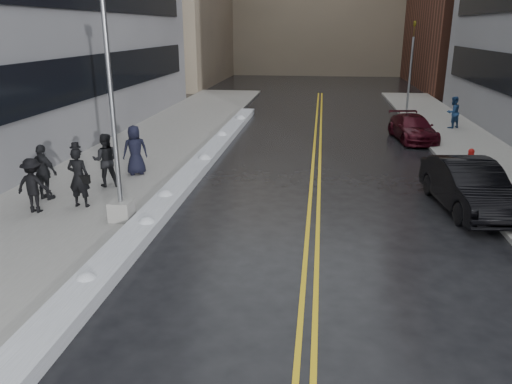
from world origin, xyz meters
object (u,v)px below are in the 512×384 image
(traffic_signal, at_px, (411,64))
(pedestrian_fedora, at_px, (79,177))
(lamppost, at_px, (115,144))
(car_black, at_px, (469,186))
(pedestrian_east, at_px, (453,112))
(car_maroon, at_px, (413,128))
(fire_hydrant, at_px, (471,156))
(pedestrian_c, at_px, (135,150))
(pedestrian_d, at_px, (44,172))
(pedestrian_e, at_px, (33,185))
(pedestrian_b, at_px, (106,160))

(traffic_signal, distance_m, pedestrian_fedora, 25.11)
(lamppost, bearing_deg, car_black, 14.12)
(pedestrian_east, xyz_separation_m, car_maroon, (-2.72, -3.02, -0.41))
(lamppost, xyz_separation_m, fire_hydrant, (12.30, 8.00, -1.98))
(fire_hydrant, height_order, car_maroon, car_maroon)
(pedestrian_c, height_order, car_black, pedestrian_c)
(pedestrian_d, xyz_separation_m, pedestrian_e, (0.31, -1.19, -0.08))
(car_maroon, bearing_deg, lamppost, -135.58)
(pedestrian_fedora, xyz_separation_m, pedestrian_b, (-0.05, 2.24, -0.00))
(pedestrian_fedora, height_order, pedestrian_e, pedestrian_fedora)
(car_maroon, bearing_deg, traffic_signal, 76.32)
(pedestrian_fedora, relative_size, pedestrian_d, 1.03)
(traffic_signal, bearing_deg, pedestrian_e, -124.31)
(pedestrian_b, xyz_separation_m, pedestrian_e, (-1.14, -2.91, -0.11))
(fire_hydrant, bearing_deg, lamppost, -146.96)
(pedestrian_b, height_order, pedestrian_d, pedestrian_b)
(lamppost, bearing_deg, traffic_signal, 61.79)
(pedestrian_e, bearing_deg, pedestrian_c, -108.81)
(lamppost, height_order, pedestrian_c, lamppost)
(pedestrian_fedora, xyz_separation_m, pedestrian_c, (0.46, 3.87, -0.00))
(pedestrian_e, xyz_separation_m, car_black, (13.78, 2.37, -0.21))
(pedestrian_fedora, xyz_separation_m, pedestrian_east, (15.30, 15.53, -0.08))
(traffic_signal, relative_size, car_black, 1.21)
(fire_hydrant, relative_size, pedestrian_east, 0.40)
(pedestrian_c, distance_m, pedestrian_east, 18.87)
(pedestrian_fedora, bearing_deg, pedestrian_e, 29.93)
(lamppost, relative_size, pedestrian_c, 3.87)
(traffic_signal, distance_m, car_maroon, 8.97)
(pedestrian_c, height_order, pedestrian_e, pedestrian_c)
(pedestrian_e, relative_size, car_maroon, 0.39)
(pedestrian_c, height_order, car_maroon, pedestrian_c)
(pedestrian_fedora, distance_m, pedestrian_c, 3.90)
(traffic_signal, distance_m, pedestrian_east, 6.19)
(fire_hydrant, distance_m, pedestrian_c, 13.99)
(fire_hydrant, xyz_separation_m, pedestrian_east, (1.22, 8.54, 0.51))
(car_black, bearing_deg, lamppost, -173.07)
(fire_hydrant, distance_m, car_maroon, 5.72)
(pedestrian_c, xyz_separation_m, pedestrian_east, (14.84, 11.66, -0.07))
(lamppost, height_order, pedestrian_east, lamppost)
(car_black, bearing_deg, pedestrian_b, 170.38)
(pedestrian_c, xyz_separation_m, car_maroon, (12.12, 8.64, -0.48))
(pedestrian_d, bearing_deg, pedestrian_east, -121.64)
(car_black, bearing_deg, pedestrian_e, -177.43)
(car_black, bearing_deg, traffic_signal, 79.83)
(pedestrian_c, bearing_deg, pedestrian_d, 30.36)
(lamppost, xyz_separation_m, pedestrian_fedora, (-1.78, 1.01, -1.40))
(pedestrian_east, bearing_deg, pedestrian_fedora, 11.35)
(fire_hydrant, xyz_separation_m, car_maroon, (-1.50, 5.52, 0.11))
(fire_hydrant, xyz_separation_m, pedestrian_d, (-15.59, -6.47, 0.56))
(pedestrian_fedora, bearing_deg, car_maroon, -134.29)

